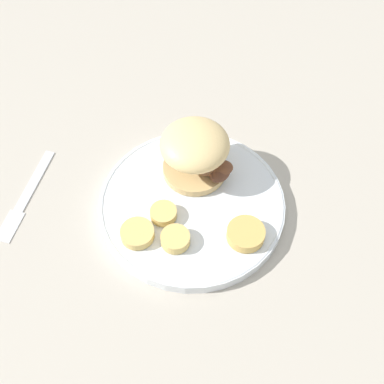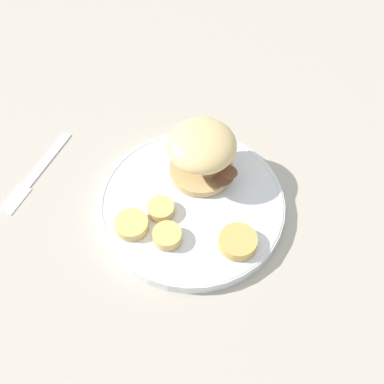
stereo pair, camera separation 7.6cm
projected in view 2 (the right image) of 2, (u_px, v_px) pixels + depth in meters
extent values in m
plane|color=#B2A899|center=(192.00, 209.00, 0.80)|extent=(4.00, 4.00, 0.00)
cylinder|color=white|center=(192.00, 206.00, 0.80)|extent=(0.28, 0.28, 0.02)
torus|color=white|center=(192.00, 203.00, 0.79)|extent=(0.27, 0.27, 0.01)
cylinder|color=tan|center=(200.00, 169.00, 0.81)|extent=(0.10, 0.10, 0.01)
ellipsoid|color=brown|center=(213.00, 170.00, 0.78)|extent=(0.03, 0.05, 0.02)
ellipsoid|color=#563323|center=(182.00, 149.00, 0.81)|extent=(0.03, 0.04, 0.01)
ellipsoid|color=brown|center=(199.00, 159.00, 0.80)|extent=(0.03, 0.02, 0.02)
ellipsoid|color=#4C281E|center=(200.00, 147.00, 0.81)|extent=(0.05, 0.05, 0.02)
ellipsoid|color=brown|center=(226.00, 172.00, 0.78)|extent=(0.03, 0.04, 0.01)
ellipsoid|color=#563323|center=(224.00, 176.00, 0.78)|extent=(0.05, 0.04, 0.02)
ellipsoid|color=#E5C17F|center=(201.00, 145.00, 0.77)|extent=(0.10, 0.10, 0.04)
cylinder|color=#DBB766|center=(167.00, 236.00, 0.74)|extent=(0.04, 0.04, 0.02)
cylinder|color=#DBB766|center=(132.00, 225.00, 0.76)|extent=(0.05, 0.05, 0.01)
cylinder|color=#DBB766|center=(161.00, 209.00, 0.77)|extent=(0.04, 0.04, 0.01)
cylinder|color=tan|center=(238.00, 242.00, 0.74)|extent=(0.05, 0.05, 0.02)
cube|color=silver|center=(47.00, 159.00, 0.85)|extent=(0.12, 0.04, 0.00)
cube|color=silver|center=(15.00, 199.00, 0.81)|extent=(0.06, 0.03, 0.00)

